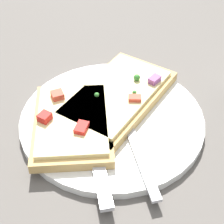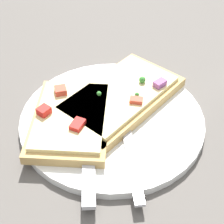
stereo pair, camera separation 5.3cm
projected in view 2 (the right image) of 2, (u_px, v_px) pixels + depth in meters
name	position (u px, v px, depth m)	size (l,w,h in m)	color
ground_plane	(112.00, 123.00, 0.54)	(4.00, 4.00, 0.00)	#56514C
plate	(112.00, 120.00, 0.54)	(0.26, 0.26, 0.01)	white
fork	(126.00, 129.00, 0.51)	(0.18, 0.16, 0.01)	#B7B7BC
knife	(89.00, 151.00, 0.48)	(0.17, 0.14, 0.01)	#B7B7BC
pizza_slice_main	(120.00, 97.00, 0.55)	(0.20, 0.13, 0.03)	tan
pizza_slice_corner	(71.00, 119.00, 0.52)	(0.19, 0.17, 0.03)	tan
crumb_scatter	(101.00, 116.00, 0.53)	(0.11, 0.09, 0.01)	tan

